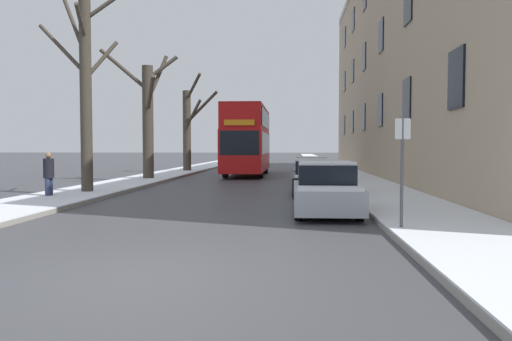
# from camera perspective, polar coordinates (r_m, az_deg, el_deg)

# --- Properties ---
(ground_plane) EXTENTS (320.00, 320.00, 0.00)m
(ground_plane) POSITION_cam_1_polar(r_m,az_deg,el_deg) (7.62, -14.03, -11.56)
(ground_plane) COLOR #424247
(sidewalk_left) EXTENTS (2.92, 130.00, 0.16)m
(sidewalk_left) POSITION_cam_1_polar(r_m,az_deg,el_deg) (60.59, -3.57, 1.00)
(sidewalk_left) COLOR gray
(sidewalk_left) RESTS_ON ground
(sidewalk_right) EXTENTS (2.92, 130.00, 0.16)m
(sidewalk_right) POSITION_cam_1_polar(r_m,az_deg,el_deg) (60.14, 7.48, 0.97)
(sidewalk_right) COLOR gray
(sidewalk_right) RESTS_ON ground
(terrace_facade_right) EXTENTS (9.10, 44.30, 15.48)m
(terrace_facade_right) POSITION_cam_1_polar(r_m,az_deg,el_deg) (33.63, 20.92, 12.58)
(terrace_facade_right) COLOR tan
(terrace_facade_right) RESTS_ON ground
(bare_tree_left_0) EXTENTS (4.81, 2.64, 8.53)m
(bare_tree_left_0) POSITION_cam_1_polar(r_m,az_deg,el_deg) (20.54, -18.89, 9.56)
(bare_tree_left_0) COLOR #423A30
(bare_tree_left_0) RESTS_ON ground
(bare_tree_left_1) EXTENTS (4.24, 3.48, 7.26)m
(bare_tree_left_1) POSITION_cam_1_polar(r_m,az_deg,el_deg) (28.17, -12.27, 6.17)
(bare_tree_left_1) COLOR #423A30
(bare_tree_left_1) RESTS_ON ground
(bare_tree_left_2) EXTENTS (2.82, 1.98, 7.07)m
(bare_tree_left_2) POSITION_cam_1_polar(r_m,az_deg,el_deg) (36.91, -7.74, 4.89)
(bare_tree_left_2) COLOR #423A30
(bare_tree_left_2) RESTS_ON ground
(double_decker_bus) EXTENTS (2.49, 10.18, 4.44)m
(double_decker_bus) POSITION_cam_1_polar(r_m,az_deg,el_deg) (33.06, -0.99, 3.81)
(double_decker_bus) COLOR red
(double_decker_bus) RESTS_ON ground
(parked_car_0) EXTENTS (1.76, 4.00, 1.46)m
(parked_car_0) POSITION_cam_1_polar(r_m,az_deg,el_deg) (14.00, 7.99, -2.23)
(parked_car_0) COLOR #9EA3AD
(parked_car_0) RESTS_ON ground
(parked_car_1) EXTENTS (1.87, 4.29, 1.40)m
(parked_car_1) POSITION_cam_1_polar(r_m,az_deg,el_deg) (19.70, 6.88, -0.87)
(parked_car_1) COLOR black
(parked_car_1) RESTS_ON ground
(parked_car_2) EXTENTS (1.74, 4.04, 1.39)m
(parked_car_2) POSITION_cam_1_polar(r_m,az_deg,el_deg) (24.97, 6.30, -0.13)
(parked_car_2) COLOR #474C56
(parked_car_2) RESTS_ON ground
(pedestrian_left_sidewalk) EXTENTS (0.37, 0.37, 1.68)m
(pedestrian_left_sidewalk) POSITION_cam_1_polar(r_m,az_deg,el_deg) (19.01, -22.61, -0.36)
(pedestrian_left_sidewalk) COLOR navy
(pedestrian_left_sidewalk) RESTS_ON ground
(street_sign_post) EXTENTS (0.32, 0.07, 2.50)m
(street_sign_post) POSITION_cam_1_polar(r_m,az_deg,el_deg) (11.00, 16.35, 0.35)
(street_sign_post) COLOR #4C4F54
(street_sign_post) RESTS_ON ground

